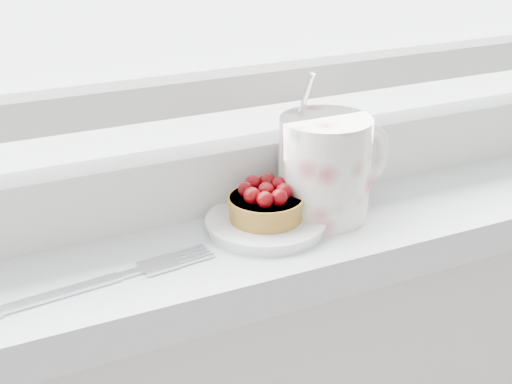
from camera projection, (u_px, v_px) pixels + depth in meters
saucer at (266, 224)px, 0.73m from camera, size 0.12×0.12×0.01m
raspberry_tart at (266, 203)px, 0.72m from camera, size 0.08×0.08×0.04m
floral_mug at (327, 165)px, 0.74m from camera, size 0.14×0.11×0.16m
fork at (99, 282)px, 0.63m from camera, size 0.22×0.05×0.00m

